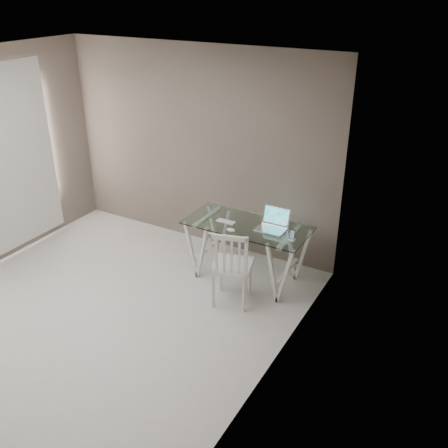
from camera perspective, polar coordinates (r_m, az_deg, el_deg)
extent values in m
plane|color=beige|center=(5.79, -14.76, -10.66)|extent=(4.50, 4.50, 0.00)
cube|color=white|center=(4.73, -18.62, 16.56)|extent=(4.00, 4.50, 0.02)
cube|color=#64574E|center=(6.74, -2.98, 8.61)|extent=(4.00, 0.02, 2.70)
cube|color=#64574E|center=(4.04, 4.19, -4.19)|extent=(0.02, 4.50, 2.70)
cube|color=silver|center=(5.97, 2.67, -0.15)|extent=(1.50, 0.70, 0.01)
cube|color=silver|center=(6.38, -1.81, -2.10)|extent=(0.24, 0.62, 0.72)
cube|color=silver|center=(5.96, 7.33, -4.56)|extent=(0.24, 0.62, 0.72)
cube|color=silver|center=(5.66, 0.91, -4.78)|extent=(0.54, 0.54, 0.04)
cylinder|color=silver|center=(5.68, -1.29, -7.60)|extent=(0.04, 0.04, 0.45)
cylinder|color=silver|center=(5.62, 2.28, -8.08)|extent=(0.04, 0.04, 0.45)
cylinder|color=silver|center=(5.97, -0.40, -5.74)|extent=(0.04, 0.04, 0.45)
cylinder|color=silver|center=(5.91, 2.98, -6.17)|extent=(0.04, 0.04, 0.45)
cube|color=silver|center=(5.36, 0.44, -3.62)|extent=(0.43, 0.15, 0.49)
cube|color=silver|center=(5.86, 5.37, -0.62)|extent=(0.34, 0.24, 0.02)
cube|color=#19D899|center=(5.94, 6.03, 0.96)|extent=(0.34, 0.08, 0.22)
cube|color=silver|center=(6.03, 0.20, 0.28)|extent=(0.25, 0.11, 0.01)
ellipsoid|color=white|center=(5.80, 0.79, -0.68)|extent=(0.11, 0.06, 0.03)
cube|color=white|center=(5.66, 7.74, -1.79)|extent=(0.07, 0.07, 0.02)
cube|color=black|center=(5.64, 7.82, -1.18)|extent=(0.06, 0.03, 0.11)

